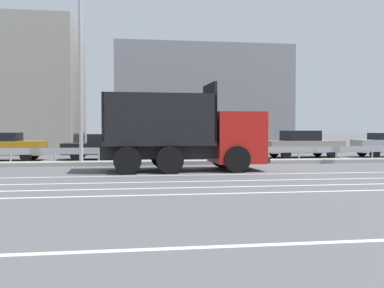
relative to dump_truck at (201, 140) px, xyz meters
name	(u,v)px	position (x,y,z in m)	size (l,w,h in m)	color
ground_plane	(239,168)	(1.86, 0.94, -1.26)	(320.00, 320.00, 0.00)	#565659
lane_strip_0	(188,175)	(-0.80, -1.82, -1.26)	(58.75, 0.16, 0.01)	silver
lane_strip_1	(196,181)	(-0.80, -3.81, -1.26)	(58.75, 0.16, 0.01)	silver
lane_strip_2	(205,187)	(-0.80, -5.32, -1.26)	(58.75, 0.16, 0.01)	silver
lane_strip_3	(213,194)	(-0.80, -6.64, -1.26)	(58.75, 0.16, 0.01)	silver
lane_strip_4	(283,244)	(-0.80, -11.84, -1.26)	(58.75, 0.16, 0.01)	silver
median_island	(227,162)	(1.86, 3.34, -1.17)	(32.31, 1.10, 0.18)	gray
median_guardrail	(222,151)	(1.86, 4.44, -0.69)	(58.75, 0.09, 0.78)	#9EA0A5
dump_truck	(201,140)	(0.00, 0.00, 0.00)	(6.66, 2.81, 3.55)	red
median_road_sign	(248,136)	(2.91, 3.34, 0.11)	(0.85, 0.16, 2.52)	white
street_lamp_1	(80,42)	(-5.12, 3.32, 4.46)	(0.70, 2.14, 10.47)	#ADADB2
parked_car_2	(5,146)	(-9.46, 7.17, -0.49)	(4.17, 1.98, 1.51)	#B27A14
parked_car_3	(104,147)	(-4.26, 7.32, -0.54)	(4.48, 2.07, 1.42)	black
parked_car_4	(199,146)	(1.15, 7.29, -0.53)	(4.28, 2.02, 1.45)	navy
parked_car_5	(302,144)	(7.38, 7.40, -0.47)	(4.84, 2.17, 1.61)	gray
background_building_0	(4,90)	(-12.73, 20.00, 3.61)	(11.95, 12.73, 9.74)	gray
background_building_1	(197,101)	(2.79, 18.59, 2.73)	(13.24, 9.89, 7.98)	gray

